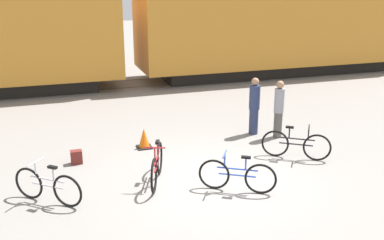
{
  "coord_description": "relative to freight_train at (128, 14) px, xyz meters",
  "views": [
    {
      "loc": [
        -3.43,
        -8.84,
        4.44
      ],
      "look_at": [
        -0.16,
        1.12,
        1.1
      ],
      "focal_mm": 42.0,
      "sensor_mm": 36.0,
      "label": 1
    }
  ],
  "objects": [
    {
      "name": "bicycle_black",
      "position": [
        2.42,
        -9.72,
        -2.61
      ],
      "size": [
        1.47,
        1.03,
        0.88
      ],
      "color": "black",
      "rests_on": "ground_plane"
    },
    {
      "name": "freight_train",
      "position": [
        0.0,
        0.0,
        0.0
      ],
      "size": [
        55.27,
        3.15,
        5.69
      ],
      "color": "black",
      "rests_on": "ground_plane"
    },
    {
      "name": "backpack",
      "position": [
        -2.94,
        -8.31,
        -2.82
      ],
      "size": [
        0.28,
        0.2,
        0.34
      ],
      "color": "maroon",
      "rests_on": "ground_plane"
    },
    {
      "name": "person_in_navy",
      "position": [
        2.23,
        -7.64,
        -2.13
      ],
      "size": [
        0.31,
        0.31,
        1.69
      ],
      "rotation": [
        0.0,
        0.0,
        4.28
      ],
      "color": "#283351",
      "rests_on": "ground_plane"
    },
    {
      "name": "bicycle_blue",
      "position": [
        0.25,
        -10.96,
        -2.62
      ],
      "size": [
        1.47,
        0.93,
        0.86
      ],
      "color": "black",
      "rests_on": "ground_plane"
    },
    {
      "name": "traffic_cone",
      "position": [
        -1.1,
        -7.76,
        -2.73
      ],
      "size": [
        0.4,
        0.4,
        0.55
      ],
      "color": "black",
      "rests_on": "ground_plane"
    },
    {
      "name": "person_in_grey",
      "position": [
        2.77,
        -8.12,
        -2.13
      ],
      "size": [
        0.28,
        0.28,
        1.67
      ],
      "rotation": [
        0.0,
        0.0,
        0.68
      ],
      "color": "#514C47",
      "rests_on": "ground_plane"
    },
    {
      "name": "bicycle_silver",
      "position": [
        -3.64,
        -10.23,
        -2.62
      ],
      "size": [
        1.31,
        1.11,
        0.87
      ],
      "color": "black",
      "rests_on": "ground_plane"
    },
    {
      "name": "bicycle_maroon",
      "position": [
        -1.29,
        -9.98,
        -2.58
      ],
      "size": [
        0.68,
        1.67,
        0.96
      ],
      "color": "black",
      "rests_on": "ground_plane"
    },
    {
      "name": "rail_far",
      "position": [
        -0.0,
        0.72,
        -2.98
      ],
      "size": [
        67.27,
        0.07,
        0.01
      ],
      "primitive_type": "cube",
      "color": "#4C4238",
      "rests_on": "ground_plane"
    },
    {
      "name": "ground_plane",
      "position": [
        -0.0,
        -10.21,
        -2.99
      ],
      "size": [
        80.0,
        80.0,
        0.0
      ],
      "primitive_type": "plane",
      "color": "gray"
    },
    {
      "name": "rail_near",
      "position": [
        -0.0,
        -0.72,
        -2.98
      ],
      "size": [
        67.27,
        0.07,
        0.01
      ],
      "primitive_type": "cube",
      "color": "#4C4238",
      "rests_on": "ground_plane"
    }
  ]
}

